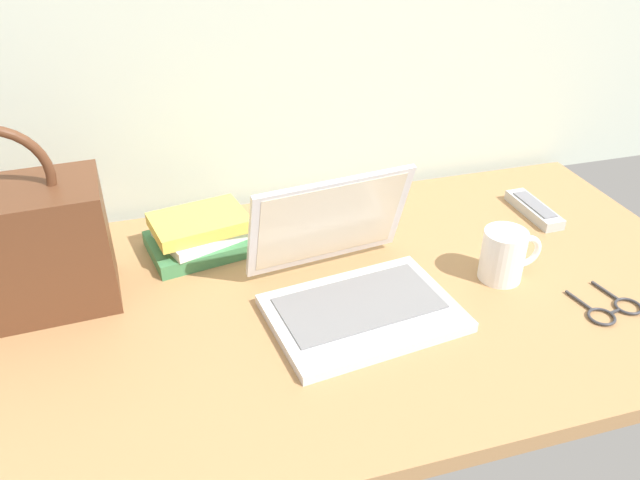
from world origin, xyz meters
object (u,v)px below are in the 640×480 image
object	(u,v)px
eyeglasses	(613,310)
book_stack	(201,234)
coffee_mug	(505,254)
remote_control_near	(534,209)
handbag	(14,248)
laptop	(351,280)

from	to	relation	value
eyeglasses	book_stack	world-z (taller)	book_stack
coffee_mug	remote_control_near	size ratio (longest dim) A/B	0.74
coffee_mug	handbag	world-z (taller)	handbag
handbag	laptop	bearing A→B (deg)	-15.39
remote_control_near	eyeglasses	size ratio (longest dim) A/B	1.35
laptop	remote_control_near	size ratio (longest dim) A/B	2.11
coffee_mug	eyeglasses	distance (m)	0.20
remote_control_near	laptop	bearing A→B (deg)	-159.12
laptop	handbag	distance (m)	0.56
laptop	book_stack	world-z (taller)	laptop
handbag	remote_control_near	bearing A→B (deg)	2.05
laptop	book_stack	size ratio (longest dim) A/B	1.52
laptop	eyeglasses	world-z (taller)	laptop
coffee_mug	remote_control_near	world-z (taller)	coffee_mug
laptop	eyeglasses	size ratio (longest dim) A/B	2.85
coffee_mug	book_stack	bearing A→B (deg)	154.19
handbag	book_stack	world-z (taller)	handbag
coffee_mug	remote_control_near	bearing A→B (deg)	45.14
laptop	handbag	bearing A→B (deg)	164.61
coffee_mug	handbag	distance (m)	0.85
book_stack	remote_control_near	bearing A→B (deg)	-4.73
eyeglasses	book_stack	size ratio (longest dim) A/B	0.53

